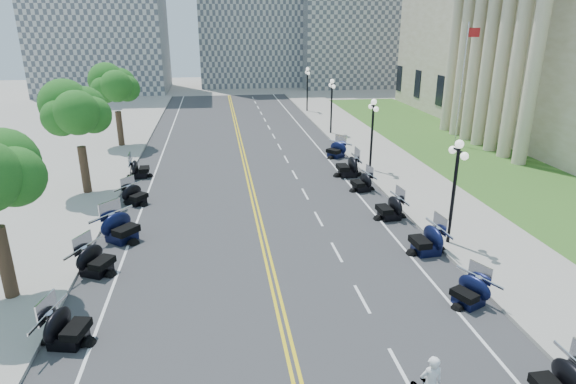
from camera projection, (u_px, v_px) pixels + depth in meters
name	position (u px, v px, depth m)	size (l,w,h in m)	color
ground	(279.00, 306.00, 17.92)	(160.00, 160.00, 0.00)	gray
road	(256.00, 209.00, 27.24)	(16.00, 90.00, 0.01)	#333335
centerline_yellow_a	(254.00, 209.00, 27.22)	(0.12, 90.00, 0.00)	yellow
centerline_yellow_b	(258.00, 208.00, 27.25)	(0.12, 90.00, 0.00)	yellow
edge_line_north	(365.00, 203.00, 28.13)	(0.12, 90.00, 0.00)	white
edge_line_south	(140.00, 215.00, 26.34)	(0.12, 90.00, 0.00)	white
lane_dash_5	(400.00, 369.00, 14.63)	(0.12, 2.00, 0.00)	white
lane_dash_6	(362.00, 299.00, 18.36)	(0.12, 2.00, 0.00)	white
lane_dash_7	(337.00, 252.00, 22.09)	(0.12, 2.00, 0.00)	white
lane_dash_8	(319.00, 219.00, 25.82)	(0.12, 2.00, 0.00)	white
lane_dash_9	(305.00, 194.00, 29.55)	(0.12, 2.00, 0.00)	white
lane_dash_10	(295.00, 175.00, 33.27)	(0.12, 2.00, 0.00)	white
lane_dash_11	(286.00, 159.00, 37.00)	(0.12, 2.00, 0.00)	white
lane_dash_12	(279.00, 147.00, 40.73)	(0.12, 2.00, 0.00)	white
lane_dash_13	(274.00, 136.00, 44.46)	(0.12, 2.00, 0.00)	white
lane_dash_14	(269.00, 127.00, 48.19)	(0.12, 2.00, 0.00)	white
lane_dash_15	(265.00, 120.00, 51.92)	(0.12, 2.00, 0.00)	white
lane_dash_16	(261.00, 113.00, 55.64)	(0.12, 2.00, 0.00)	white
lane_dash_17	(258.00, 107.00, 59.37)	(0.12, 2.00, 0.00)	white
lane_dash_18	(255.00, 102.00, 63.10)	(0.12, 2.00, 0.00)	white
lane_dash_19	(253.00, 98.00, 66.83)	(0.12, 2.00, 0.00)	white
sidewalk_north	(431.00, 198.00, 28.68)	(5.00, 90.00, 0.15)	#9E9991
sidewalk_south	(60.00, 218.00, 25.74)	(5.00, 90.00, 0.15)	#9E9991
lawn	(473.00, 158.00, 37.13)	(9.00, 60.00, 0.10)	#356023
distant_block_a	(97.00, 0.00, 68.84)	(18.00, 14.00, 26.00)	gray
distant_block_c	(361.00, 15.00, 77.90)	(20.00, 14.00, 22.00)	gray
street_lamp_2	(453.00, 193.00, 21.98)	(0.50, 1.20, 4.90)	black
street_lamp_3	(372.00, 135.00, 33.17)	(0.50, 1.20, 4.90)	black
street_lamp_4	(331.00, 107.00, 44.35)	(0.50, 1.20, 4.90)	black
street_lamp_5	(307.00, 90.00, 55.53)	(0.50, 1.20, 4.90)	black
flagpole	(462.00, 87.00, 39.27)	(1.10, 0.20, 10.00)	silver
tree_3	(77.00, 117.00, 27.98)	(4.80, 4.80, 9.20)	#235619
tree_4	(115.00, 90.00, 39.16)	(4.80, 4.80, 9.20)	#235619
motorcycle_n_4	(562.00, 383.00, 13.09)	(2.01, 2.01, 1.41)	black
motorcycle_n_5	(470.00, 290.00, 17.83)	(1.76, 1.76, 1.24)	black
motorcycle_n_6	(427.00, 238.00, 21.80)	(2.07, 2.07, 1.45)	black
motorcycle_n_7	(390.00, 206.00, 25.67)	(1.96, 1.96, 1.37)	black
motorcycle_n_8	(362.00, 181.00, 29.94)	(1.80, 1.80, 1.26)	black
motorcycle_n_9	(348.00, 165.00, 32.74)	(2.21, 2.21, 1.55)	black
motorcycle_n_10	(336.00, 149.00, 37.35)	(1.95, 1.95, 1.36)	black
motorcycle_s_5	(66.00, 325.00, 15.62)	(1.97, 1.97, 1.38)	black
motorcycle_s_6	(95.00, 259.00, 20.02)	(1.96, 1.96, 1.37)	black
motorcycle_s_7	(121.00, 226.00, 23.02)	(2.22, 2.22, 1.55)	black
motorcycle_s_8	(135.00, 194.00, 27.73)	(1.82, 1.82, 1.27)	black
motorcycle_s_9	(139.00, 168.00, 32.51)	(1.95, 1.95, 1.37)	black
cyclist_rider	(433.00, 360.00, 12.13)	(0.62, 0.40, 1.69)	silver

